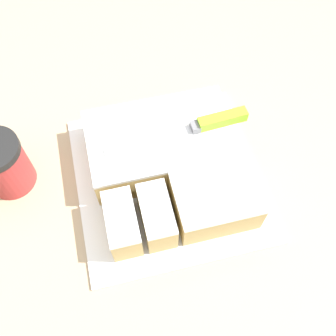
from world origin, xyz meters
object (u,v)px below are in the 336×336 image
object	(u,v)px
cake_board	(168,178)
cake	(170,166)
coffee_cup	(3,165)
knife	(208,124)

from	to	relation	value
cake_board	cake	size ratio (longest dim) A/B	1.26
coffee_cup	knife	bearing A→B (deg)	-2.98
cake	knife	world-z (taller)	knife
cake	cake_board	bearing A→B (deg)	-134.91
cake_board	coffee_cup	world-z (taller)	coffee_cup
coffee_cup	cake	bearing A→B (deg)	-12.38
cake	coffee_cup	xyz separation A→B (m)	(-0.31, 0.07, 0.02)
knife	coffee_cup	world-z (taller)	coffee_cup
cake	coffee_cup	bearing A→B (deg)	167.62
cake_board	cake	world-z (taller)	cake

